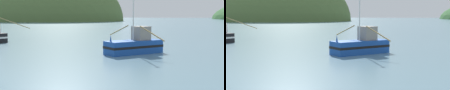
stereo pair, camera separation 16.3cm
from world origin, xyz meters
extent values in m
ellipsoid|color=#516B38|center=(-49.02, 169.78, 0.00)|extent=(87.27, 69.82, 59.77)
cylinder|color=#997F4C|center=(-15.28, 48.04, 2.80)|extent=(3.81, 5.32, 2.37)
cube|color=#19479E|center=(4.76, 33.16, 0.70)|extent=(6.25, 5.57, 1.41)
cube|color=black|center=(4.76, 33.16, 0.77)|extent=(6.31, 5.62, 0.25)
cone|color=#19479E|center=(2.50, 31.38, 1.76)|extent=(0.28, 0.28, 0.70)
cube|color=gray|center=(5.51, 33.75, 2.14)|extent=(2.16, 2.18, 1.47)
cylinder|color=silver|center=(4.69, 33.10, 3.67)|extent=(0.12, 0.12, 4.53)
cylinder|color=#997F4C|center=(6.55, 30.90, 2.32)|extent=(2.36, 2.95, 1.34)
cylinder|color=#997F4C|center=(2.98, 35.42, 2.32)|extent=(2.36, 2.95, 1.34)
camera|label=1|loc=(5.70, 2.13, 4.24)|focal=47.43mm
camera|label=2|loc=(5.86, 2.15, 4.24)|focal=47.43mm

